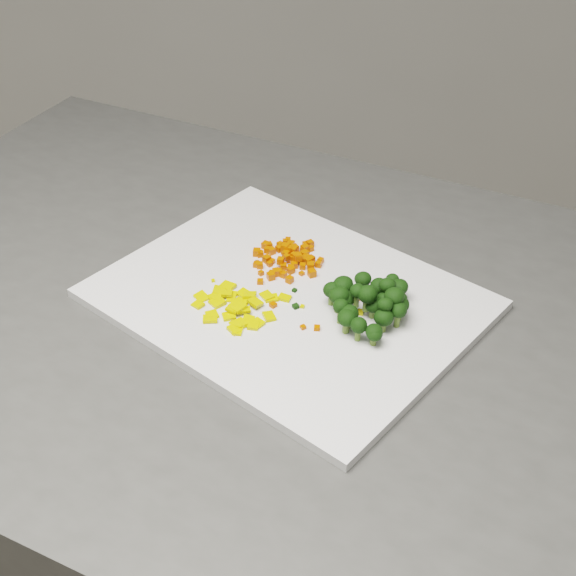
# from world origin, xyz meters

# --- Properties ---
(counter_block) EXTENTS (1.25, 1.07, 0.90)m
(counter_block) POSITION_xyz_m (0.04, 0.60, 0.45)
(counter_block) COLOR #41413F
(counter_block) RESTS_ON ground
(cutting_board) EXTENTS (0.50, 0.48, 0.01)m
(cutting_board) POSITION_xyz_m (0.11, 0.59, 0.91)
(cutting_board) COLOR silver
(cutting_board) RESTS_ON counter_block
(carrot_pile) EXTENTS (0.09, 0.09, 0.02)m
(carrot_pile) POSITION_xyz_m (0.10, 0.66, 0.92)
(carrot_pile) COLOR #CA3F02
(carrot_pile) RESTS_ON cutting_board
(pepper_pile) EXTENTS (0.10, 0.10, 0.01)m
(pepper_pile) POSITION_xyz_m (0.06, 0.57, 0.92)
(pepper_pile) COLOR #DBBC0B
(pepper_pile) RESTS_ON cutting_board
(broccoli_pile) EXTENTS (0.11, 0.11, 0.05)m
(broccoli_pile) POSITION_xyz_m (0.20, 0.56, 0.94)
(broccoli_pile) COLOR black
(broccoli_pile) RESTS_ON cutting_board
(carrot_cube_0) EXTENTS (0.01, 0.01, 0.01)m
(carrot_cube_0) POSITION_xyz_m (0.11, 0.65, 0.92)
(carrot_cube_0) COLOR #CA3F02
(carrot_cube_0) RESTS_ON carrot_pile
(carrot_cube_1) EXTENTS (0.01, 0.01, 0.01)m
(carrot_cube_1) POSITION_xyz_m (0.13, 0.65, 0.91)
(carrot_cube_1) COLOR #CA3F02
(carrot_cube_1) RESTS_ON carrot_pile
(carrot_cube_2) EXTENTS (0.01, 0.01, 0.01)m
(carrot_cube_2) POSITION_xyz_m (0.10, 0.67, 0.91)
(carrot_cube_2) COLOR #CA3F02
(carrot_cube_2) RESTS_ON carrot_pile
(carrot_cube_3) EXTENTS (0.01, 0.01, 0.01)m
(carrot_cube_3) POSITION_xyz_m (0.11, 0.66, 0.91)
(carrot_cube_3) COLOR #CA3F02
(carrot_cube_3) RESTS_ON carrot_pile
(carrot_cube_4) EXTENTS (0.01, 0.01, 0.01)m
(carrot_cube_4) POSITION_xyz_m (0.12, 0.69, 0.91)
(carrot_cube_4) COLOR #CA3F02
(carrot_cube_4) RESTS_ON carrot_pile
(carrot_cube_5) EXTENTS (0.01, 0.01, 0.01)m
(carrot_cube_5) POSITION_xyz_m (0.11, 0.65, 0.92)
(carrot_cube_5) COLOR #CA3F02
(carrot_cube_5) RESTS_ON carrot_pile
(carrot_cube_6) EXTENTS (0.01, 0.01, 0.01)m
(carrot_cube_6) POSITION_xyz_m (0.07, 0.64, 0.91)
(carrot_cube_6) COLOR #CA3F02
(carrot_cube_6) RESTS_ON carrot_pile
(carrot_cube_7) EXTENTS (0.01, 0.01, 0.01)m
(carrot_cube_7) POSITION_xyz_m (0.10, 0.68, 0.91)
(carrot_cube_7) COLOR #CA3F02
(carrot_cube_7) RESTS_ON carrot_pile
(carrot_cube_8) EXTENTS (0.01, 0.01, 0.01)m
(carrot_cube_8) POSITION_xyz_m (0.13, 0.68, 0.91)
(carrot_cube_8) COLOR #CA3F02
(carrot_cube_8) RESTS_ON carrot_pile
(carrot_cube_9) EXTENTS (0.01, 0.01, 0.01)m
(carrot_cube_9) POSITION_xyz_m (0.13, 0.69, 0.91)
(carrot_cube_9) COLOR #CA3F02
(carrot_cube_9) RESTS_ON carrot_pile
(carrot_cube_10) EXTENTS (0.01, 0.01, 0.01)m
(carrot_cube_10) POSITION_xyz_m (0.13, 0.63, 0.91)
(carrot_cube_10) COLOR #CA3F02
(carrot_cube_10) RESTS_ON carrot_pile
(carrot_cube_11) EXTENTS (0.01, 0.01, 0.01)m
(carrot_cube_11) POSITION_xyz_m (0.10, 0.65, 0.92)
(carrot_cube_11) COLOR #CA3F02
(carrot_cube_11) RESTS_ON carrot_pile
(carrot_cube_12) EXTENTS (0.01, 0.01, 0.01)m
(carrot_cube_12) POSITION_xyz_m (0.06, 0.67, 0.91)
(carrot_cube_12) COLOR #CA3F02
(carrot_cube_12) RESTS_ON carrot_pile
(carrot_cube_13) EXTENTS (0.01, 0.01, 0.01)m
(carrot_cube_13) POSITION_xyz_m (0.11, 0.66, 0.91)
(carrot_cube_13) COLOR #CA3F02
(carrot_cube_13) RESTS_ON carrot_pile
(carrot_cube_14) EXTENTS (0.01, 0.01, 0.01)m
(carrot_cube_14) POSITION_xyz_m (0.08, 0.67, 0.91)
(carrot_cube_14) COLOR #CA3F02
(carrot_cube_14) RESTS_ON carrot_pile
(carrot_cube_15) EXTENTS (0.01, 0.01, 0.01)m
(carrot_cube_15) POSITION_xyz_m (0.07, 0.64, 0.91)
(carrot_cube_15) COLOR #CA3F02
(carrot_cube_15) RESTS_ON carrot_pile
(carrot_cube_16) EXTENTS (0.01, 0.01, 0.01)m
(carrot_cube_16) POSITION_xyz_m (0.13, 0.65, 0.91)
(carrot_cube_16) COLOR #CA3F02
(carrot_cube_16) RESTS_ON carrot_pile
(carrot_cube_17) EXTENTS (0.01, 0.01, 0.01)m
(carrot_cube_17) POSITION_xyz_m (0.10, 0.67, 0.92)
(carrot_cube_17) COLOR #CA3F02
(carrot_cube_17) RESTS_ON carrot_pile
(carrot_cube_18) EXTENTS (0.01, 0.01, 0.01)m
(carrot_cube_18) POSITION_xyz_m (0.11, 0.64, 0.91)
(carrot_cube_18) COLOR #CA3F02
(carrot_cube_18) RESTS_ON carrot_pile
(carrot_cube_19) EXTENTS (0.01, 0.01, 0.01)m
(carrot_cube_19) POSITION_xyz_m (0.10, 0.69, 0.91)
(carrot_cube_19) COLOR #CA3F02
(carrot_cube_19) RESTS_ON carrot_pile
(carrot_cube_20) EXTENTS (0.01, 0.01, 0.01)m
(carrot_cube_20) POSITION_xyz_m (0.07, 0.67, 0.91)
(carrot_cube_20) COLOR #CA3F02
(carrot_cube_20) RESTS_ON carrot_pile
(carrot_cube_21) EXTENTS (0.01, 0.01, 0.01)m
(carrot_cube_21) POSITION_xyz_m (0.10, 0.66, 0.92)
(carrot_cube_21) COLOR #CA3F02
(carrot_cube_21) RESTS_ON carrot_pile
(carrot_cube_22) EXTENTS (0.01, 0.01, 0.01)m
(carrot_cube_22) POSITION_xyz_m (0.09, 0.65, 0.92)
(carrot_cube_22) COLOR #CA3F02
(carrot_cube_22) RESTS_ON carrot_pile
(carrot_cube_23) EXTENTS (0.01, 0.01, 0.01)m
(carrot_cube_23) POSITION_xyz_m (0.07, 0.63, 0.91)
(carrot_cube_23) COLOR #CA3F02
(carrot_cube_23) RESTS_ON carrot_pile
(carrot_cube_24) EXTENTS (0.01, 0.01, 0.01)m
(carrot_cube_24) POSITION_xyz_m (0.09, 0.63, 0.91)
(carrot_cube_24) COLOR #CA3F02
(carrot_cube_24) RESTS_ON carrot_pile
(carrot_cube_25) EXTENTS (0.01, 0.01, 0.01)m
(carrot_cube_25) POSITION_xyz_m (0.09, 0.68, 0.91)
(carrot_cube_25) COLOR #CA3F02
(carrot_cube_25) RESTS_ON carrot_pile
(carrot_cube_26) EXTENTS (0.01, 0.01, 0.01)m
(carrot_cube_26) POSITION_xyz_m (0.11, 0.62, 0.91)
(carrot_cube_26) COLOR #CA3F02
(carrot_cube_26) RESTS_ON carrot_pile
(carrot_cube_27) EXTENTS (0.01, 0.01, 0.01)m
(carrot_cube_27) POSITION_xyz_m (0.10, 0.70, 0.91)
(carrot_cube_27) COLOR #CA3F02
(carrot_cube_27) RESTS_ON carrot_pile
(carrot_cube_28) EXTENTS (0.01, 0.01, 0.01)m
(carrot_cube_28) POSITION_xyz_m (0.08, 0.65, 0.91)
(carrot_cube_28) COLOR #CA3F02
(carrot_cube_28) RESTS_ON carrot_pile
(carrot_cube_29) EXTENTS (0.01, 0.01, 0.01)m
(carrot_cube_29) POSITION_xyz_m (0.12, 0.67, 0.91)
(carrot_cube_29) COLOR #CA3F02
(carrot_cube_29) RESTS_ON carrot_pile
(carrot_cube_30) EXTENTS (0.01, 0.01, 0.01)m
(carrot_cube_30) POSITION_xyz_m (0.10, 0.68, 0.91)
(carrot_cube_30) COLOR #CA3F02
(carrot_cube_30) RESTS_ON carrot_pile
(carrot_cube_31) EXTENTS (0.01, 0.01, 0.01)m
(carrot_cube_31) POSITION_xyz_m (0.12, 0.66, 0.91)
(carrot_cube_31) COLOR #CA3F02
(carrot_cube_31) RESTS_ON carrot_pile
(carrot_cube_32) EXTENTS (0.01, 0.01, 0.01)m
(carrot_cube_32) POSITION_xyz_m (0.12, 0.66, 0.91)
(carrot_cube_32) COLOR #CA3F02
(carrot_cube_32) RESTS_ON carrot_pile
(carrot_cube_33) EXTENTS (0.01, 0.01, 0.01)m
(carrot_cube_33) POSITION_xyz_m (0.09, 0.63, 0.91)
(carrot_cube_33) COLOR #CA3F02
(carrot_cube_33) RESTS_ON carrot_pile
(carrot_cube_34) EXTENTS (0.01, 0.01, 0.01)m
(carrot_cube_34) POSITION_xyz_m (0.10, 0.63, 0.91)
(carrot_cube_34) COLOR #CA3F02
(carrot_cube_34) RESTS_ON carrot_pile
(carrot_cube_35) EXTENTS (0.01, 0.01, 0.01)m
(carrot_cube_35) POSITION_xyz_m (0.10, 0.64, 0.91)
(carrot_cube_35) COLOR #CA3F02
(carrot_cube_35) RESTS_ON carrot_pile
(carrot_cube_36) EXTENTS (0.01, 0.01, 0.01)m
(carrot_cube_36) POSITION_xyz_m (0.10, 0.68, 0.91)
(carrot_cube_36) COLOR #CA3F02
(carrot_cube_36) RESTS_ON carrot_pile
(carrot_cube_37) EXTENTS (0.01, 0.01, 0.01)m
(carrot_cube_37) POSITION_xyz_m (0.07, 0.68, 0.91)
(carrot_cube_37) COLOR #CA3F02
(carrot_cube_37) RESTS_ON carrot_pile
(carrot_cube_38) EXTENTS (0.01, 0.01, 0.01)m
(carrot_cube_38) POSITION_xyz_m (0.13, 0.63, 0.91)
(carrot_cube_38) COLOR #CA3F02
(carrot_cube_38) RESTS_ON carrot_pile
(carrot_cube_39) EXTENTS (0.01, 0.01, 0.01)m
(carrot_cube_39) POSITION_xyz_m (0.14, 0.65, 0.91)
(carrot_cube_39) COLOR #CA3F02
(carrot_cube_39) RESTS_ON carrot_pile
(carrot_cube_40) EXTENTS (0.01, 0.01, 0.01)m
(carrot_cube_40) POSITION_xyz_m (0.12, 0.68, 0.91)
(carrot_cube_40) COLOR #CA3F02
(carrot_cube_40) RESTS_ON carrot_pile
(carrot_cube_41) EXTENTS (0.01, 0.01, 0.01)m
(carrot_cube_41) POSITION_xyz_m (0.13, 0.66, 0.91)
(carrot_cube_41) COLOR #CA3F02
(carrot_cube_41) RESTS_ON carrot_pile
(carrot_cube_42) EXTENTS (0.01, 0.01, 0.01)m
(carrot_cube_42) POSITION_xyz_m (0.09, 0.62, 0.91)
(carrot_cube_42) COLOR #CA3F02
(carrot_cube_42) RESTS_ON carrot_pile
(carrot_cube_43) EXTENTS (0.01, 0.01, 0.01)m
(carrot_cube_43) POSITION_xyz_m (0.10, 0.67, 0.92)
(carrot_cube_43) COLOR #CA3F02
(carrot_cube_43) RESTS_ON carrot_pile
(carrot_cube_44) EXTENTS (0.01, 0.01, 0.01)m
(carrot_cube_44) POSITION_xyz_m (0.11, 0.65, 0.91)
(carrot_cube_44) COLOR #CA3F02
(carrot_cube_44) RESTS_ON carrot_pile
(carrot_cube_45) EXTENTS (0.01, 0.01, 0.01)m
(carrot_cube_45) POSITION_xyz_m (0.11, 0.64, 0.91)
(carrot_cube_45) COLOR #CA3F02
(carrot_cube_45) RESTS_ON carrot_pile
(carrot_cube_46) EXTENTS (0.01, 0.01, 0.01)m
(carrot_cube_46) POSITION_xyz_m (0.12, 0.68, 0.91)
(carrot_cube_46) COLOR #CA3F02
(carrot_cube_46) RESTS_ON carrot_pile
(carrot_cube_47) EXTENTS (0.01, 0.01, 0.01)m
(carrot_cube_47) POSITION_xyz_m (0.09, 0.69, 0.91)
(carrot_cube_47) COLOR #CA3F02
(carrot_cube_47) RESTS_ON carrot_pile
(carrot_cube_48) EXTENTS (0.01, 0.01, 0.01)m
(carrot_cube_48) POSITION_xyz_m (0.08, 0.68, 0.91)
(carrot_cube_48) COLOR #CA3F02
(carrot_cube_48) RESTS_ON carrot_pile
(carrot_cube_49) EXTENTS (0.01, 0.01, 0.01)m
(carrot_cube_49) POSITION_xyz_m (0.08, 0.66, 0.91)
(carrot_cube_49) COLOR #CA3F02
(carrot_cube_49) RESTS_ON carrot_pile
(carrot_cube_50) EXTENTS (0.01, 0.01, 0.01)m
(carrot_cube_50) POSITION_xyz_m (0.13, 0.64, 0.91)
(carrot_cube_50) COLOR #CA3F02
(carrot_cube_50) RESTS_ON carrot_pile
(carrot_cube_51) EXTENTS (0.01, 0.01, 0.01)m
(carrot_cube_51) POSITION_xyz_m (0.10, 0.67, 0.91)
(carrot_cube_51) COLOR #CA3F02
(carrot_cube_51) RESTS_ON carrot_pile
(carrot_cube_52) EXTENTS (0.01, 0.01, 0.01)m
(carrot_cube_52) POSITION_xyz_m (0.11, 0.64, 0.91)
(carrot_cube_52) COLOR #CA3F02
(carrot_cube_52) RESTS_ON carrot_pile
(carrot_cube_53) EXTENTS (0.01, 0.01, 0.01)m
(carrot_cube_53) POSITION_xyz_m (0.08, 0.62, 0.91)
(carrot_cube_53) COLOR #CA3F02
(carrot_cube_53) RESTS_ON carrot_pile
(carrot_cube_54) EXTENTS (0.01, 0.01, 0.01)m
(carrot_cube_54) POSITION_xyz_m (0.11, 0.67, 0.92)
(carrot_cube_54) COLOR #CA3F02
(carrot_cube_54) RESTS_ON carrot_pile
(carrot_cube_55) EXTENTS (0.01, 0.01, 0.01)m
(carrot_cube_55) POSITION_xyz_m (0.07, 0.67, 0.91)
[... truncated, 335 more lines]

